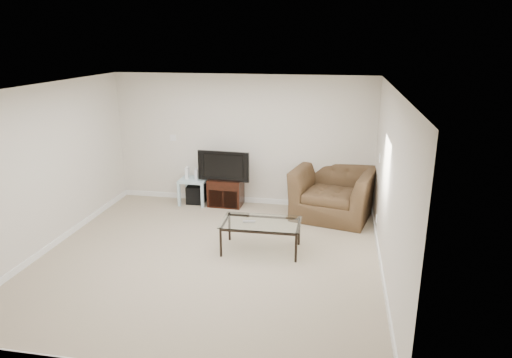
% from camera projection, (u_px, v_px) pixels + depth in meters
% --- Properties ---
extents(floor, '(5.00, 5.00, 0.00)m').
position_uv_depth(floor, '(208.00, 259.00, 6.76)').
color(floor, tan).
rests_on(floor, ground).
extents(ceiling, '(5.00, 5.00, 0.00)m').
position_uv_depth(ceiling, '(202.00, 88.00, 6.02)').
color(ceiling, white).
rests_on(ceiling, ground).
extents(wall_back, '(5.00, 0.02, 2.50)m').
position_uv_depth(wall_back, '(243.00, 141.00, 8.74)').
color(wall_back, silver).
rests_on(wall_back, ground).
extents(wall_left, '(0.02, 5.00, 2.50)m').
position_uv_depth(wall_left, '(45.00, 169.00, 6.82)').
color(wall_left, silver).
rests_on(wall_left, ground).
extents(wall_right, '(0.02, 5.00, 2.50)m').
position_uv_depth(wall_right, '(390.00, 188.00, 5.95)').
color(wall_right, silver).
rests_on(wall_right, ground).
extents(plate_back, '(0.12, 0.02, 0.12)m').
position_uv_depth(plate_back, '(173.00, 138.00, 8.97)').
color(plate_back, white).
rests_on(plate_back, wall_back).
extents(plate_right_switch, '(0.02, 0.09, 0.13)m').
position_uv_depth(plate_right_switch, '(380.00, 158.00, 7.46)').
color(plate_right_switch, white).
rests_on(plate_right_switch, wall_right).
extents(plate_right_outlet, '(0.02, 0.08, 0.12)m').
position_uv_depth(plate_right_outlet, '(376.00, 219.00, 7.46)').
color(plate_right_outlet, white).
rests_on(plate_right_outlet, wall_right).
extents(tv_stand, '(0.65, 0.46, 0.54)m').
position_uv_depth(tv_stand, '(226.00, 192.00, 8.86)').
color(tv_stand, black).
rests_on(tv_stand, floor).
extents(dvd_player, '(0.35, 0.25, 0.05)m').
position_uv_depth(dvd_player, '(225.00, 184.00, 8.77)').
color(dvd_player, black).
rests_on(dvd_player, tv_stand).
extents(television, '(0.93, 0.23, 0.57)m').
position_uv_depth(television, '(225.00, 165.00, 8.67)').
color(television, black).
rests_on(television, tv_stand).
extents(side_table, '(0.53, 0.53, 0.50)m').
position_uv_depth(side_table, '(194.00, 191.00, 8.99)').
color(side_table, '#CAF0FA').
rests_on(side_table, floor).
extents(subwoofer, '(0.37, 0.37, 0.35)m').
position_uv_depth(subwoofer, '(196.00, 194.00, 9.02)').
color(subwoofer, black).
rests_on(subwoofer, floor).
extents(game_console, '(0.07, 0.17, 0.23)m').
position_uv_depth(game_console, '(187.00, 173.00, 8.88)').
color(game_console, white).
rests_on(game_console, side_table).
extents(game_case, '(0.07, 0.15, 0.20)m').
position_uv_depth(game_case, '(197.00, 174.00, 8.85)').
color(game_case, silver).
rests_on(game_case, side_table).
extents(recliner, '(1.55, 1.18, 1.21)m').
position_uv_depth(recliner, '(333.00, 185.00, 8.20)').
color(recliner, '#523622').
rests_on(recliner, floor).
extents(coffee_table, '(1.21, 0.70, 0.47)m').
position_uv_depth(coffee_table, '(261.00, 236.00, 6.95)').
color(coffee_table, black).
rests_on(coffee_table, floor).
extents(remote, '(0.19, 0.09, 0.02)m').
position_uv_depth(remote, '(249.00, 221.00, 6.87)').
color(remote, '#B2B2B7').
rests_on(remote, coffee_table).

